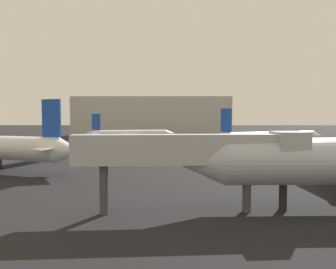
{
  "coord_description": "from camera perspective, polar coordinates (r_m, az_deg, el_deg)",
  "views": [
    {
      "loc": [
        -1.61,
        -10.02,
        7.7
      ],
      "look_at": [
        -2.11,
        54.11,
        4.16
      ],
      "focal_mm": 32.97,
      "sensor_mm": 36.0,
      "label": 1
    }
  ],
  "objects": [
    {
      "name": "airplane_far_left",
      "position": [
        77.43,
        18.16,
        -0.54
      ],
      "size": [
        31.19,
        25.23,
        9.73
      ],
      "rotation": [
        0.0,
        0.0,
        0.35
      ],
      "color": "silver",
      "rests_on": "ground_plane"
    },
    {
      "name": "airplane_far_right",
      "position": [
        87.63,
        -7.12,
        0.05
      ],
      "size": [
        25.66,
        21.51,
        8.71
      ],
      "rotation": [
        0.0,
        0.0,
        0.23
      ],
      "color": "silver",
      "rests_on": "ground_plane"
    },
    {
      "name": "jet_bridge",
      "position": [
        24.93,
        6.19,
        -3.05
      ],
      "size": [
        18.8,
        3.43,
        6.55
      ],
      "rotation": [
        0.0,
        0.0,
        0.07
      ],
      "color": "#B2B7BC",
      "rests_on": "ground_plane"
    },
    {
      "name": "terminal_building",
      "position": [
        129.07,
        -2.9,
        3.26
      ],
      "size": [
        62.71,
        19.79,
        15.89
      ],
      "primitive_type": "cube",
      "color": "#B7B7B2",
      "rests_on": "ground_plane"
    }
  ]
}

